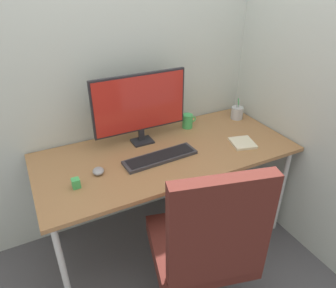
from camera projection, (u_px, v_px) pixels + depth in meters
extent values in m
plane|color=#4C4C51|center=(167.00, 233.00, 2.44)|extent=(8.00, 8.00, 0.00)
cube|color=#B7C1BC|center=(139.00, 38.00, 2.06)|extent=(2.82, 0.04, 2.80)
cube|color=#B7C1BC|center=(303.00, 41.00, 1.96)|extent=(0.04, 1.89, 2.80)
cube|color=#996B42|center=(167.00, 153.00, 2.07)|extent=(1.69, 0.76, 0.03)
cylinder|color=silver|center=(64.00, 273.00, 1.70)|extent=(0.04, 0.04, 0.72)
cylinder|color=silver|center=(281.00, 191.00, 2.32)|extent=(0.04, 0.04, 0.72)
cylinder|color=silver|center=(46.00, 203.00, 2.20)|extent=(0.04, 0.04, 0.72)
cylinder|color=silver|center=(229.00, 151.00, 2.82)|extent=(0.04, 0.04, 0.72)
sphere|color=black|center=(220.00, 268.00, 2.13)|extent=(0.05, 0.05, 0.05)
cube|color=silver|center=(209.00, 277.00, 2.02)|extent=(0.27, 0.13, 0.03)
sphere|color=black|center=(173.00, 265.00, 2.15)|extent=(0.05, 0.05, 0.05)
cube|color=silver|center=(184.00, 275.00, 2.03)|extent=(0.05, 0.27, 0.03)
cylinder|color=silver|center=(197.00, 272.00, 1.84)|extent=(0.04, 0.04, 0.34)
cube|color=#4C1E19|center=(199.00, 245.00, 1.73)|extent=(0.62, 0.58, 0.11)
cube|color=#4C1E19|center=(220.00, 231.00, 1.36)|extent=(0.47, 0.18, 0.57)
cube|color=black|center=(142.00, 141.00, 2.17)|extent=(0.14, 0.11, 0.01)
cube|color=black|center=(141.00, 134.00, 2.15)|extent=(0.04, 0.02, 0.09)
cube|color=black|center=(140.00, 103.00, 2.04)|extent=(0.64, 0.02, 0.39)
cube|color=#B2261E|center=(141.00, 104.00, 2.03)|extent=(0.62, 0.01, 0.36)
cube|color=#333338|center=(160.00, 157.00, 1.98)|extent=(0.48, 0.16, 0.02)
cube|color=black|center=(160.00, 156.00, 1.97)|extent=(0.45, 0.13, 0.00)
ellipsoid|color=gray|center=(98.00, 171.00, 1.84)|extent=(0.09, 0.10, 0.03)
cylinder|color=#B2B5BA|center=(237.00, 113.00, 2.48)|extent=(0.10, 0.10, 0.09)
cylinder|color=#B2B5BA|center=(237.00, 107.00, 2.45)|extent=(0.03, 0.01, 0.11)
cylinder|color=#B2B5BA|center=(239.00, 106.00, 2.46)|extent=(0.03, 0.01, 0.11)
torus|color=red|center=(237.00, 112.00, 2.48)|extent=(0.03, 0.03, 0.01)
cylinder|color=#3FAD59|center=(239.00, 106.00, 2.47)|extent=(0.02, 0.02, 0.13)
cube|color=beige|center=(243.00, 143.00, 2.14)|extent=(0.19, 0.20, 0.02)
cylinder|color=#3FAD59|center=(187.00, 121.00, 2.34)|extent=(0.08, 0.08, 0.10)
torus|color=#3FAD59|center=(193.00, 119.00, 2.36)|extent=(0.05, 0.01, 0.05)
cube|color=#3FAD59|center=(76.00, 183.00, 1.72)|extent=(0.04, 0.04, 0.06)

